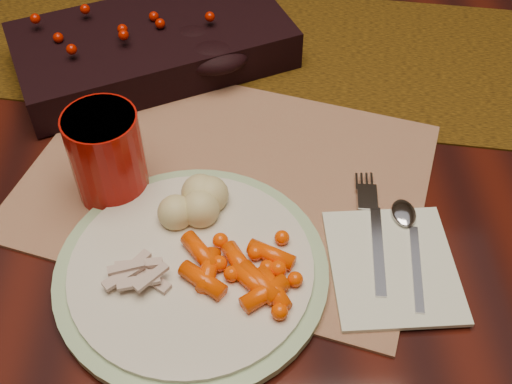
{
  "coord_description": "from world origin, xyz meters",
  "views": [
    {
      "loc": [
        0.01,
        -0.72,
        1.32
      ],
      "look_at": [
        0.03,
        -0.25,
        0.8
      ],
      "focal_mm": 45.0,
      "sensor_mm": 36.0,
      "label": 1
    }
  ],
  "objects_px": {
    "dining_table": "(238,244)",
    "dinner_plate": "(192,270)",
    "mashed_potatoes": "(193,203)",
    "red_cup": "(107,156)",
    "centerpiece": "(153,40)",
    "baby_carrots": "(235,268)",
    "placemat_main": "(226,179)",
    "napkin": "(393,266)",
    "turkey_shreds": "(136,276)"
  },
  "relations": [
    {
      "from": "dining_table",
      "to": "dinner_plate",
      "type": "height_order",
      "value": "dinner_plate"
    },
    {
      "from": "mashed_potatoes",
      "to": "red_cup",
      "type": "xyz_separation_m",
      "value": [
        -0.1,
        0.05,
        0.02
      ]
    },
    {
      "from": "dinner_plate",
      "to": "centerpiece",
      "type": "bearing_deg",
      "value": 99.91
    },
    {
      "from": "baby_carrots",
      "to": "mashed_potatoes",
      "type": "bearing_deg",
      "value": 118.99
    },
    {
      "from": "dinner_plate",
      "to": "placemat_main",
      "type": "bearing_deg",
      "value": 75.45
    },
    {
      "from": "centerpiece",
      "to": "mashed_potatoes",
      "type": "bearing_deg",
      "value": -77.72
    },
    {
      "from": "dining_table",
      "to": "baby_carrots",
      "type": "distance_m",
      "value": 0.53
    },
    {
      "from": "dining_table",
      "to": "centerpiece",
      "type": "relative_size",
      "value": 4.78
    },
    {
      "from": "dining_table",
      "to": "centerpiece",
      "type": "distance_m",
      "value": 0.43
    },
    {
      "from": "dining_table",
      "to": "mashed_potatoes",
      "type": "bearing_deg",
      "value": -99.81
    },
    {
      "from": "centerpiece",
      "to": "red_cup",
      "type": "relative_size",
      "value": 3.32
    },
    {
      "from": "napkin",
      "to": "mashed_potatoes",
      "type": "bearing_deg",
      "value": 160.74
    },
    {
      "from": "dining_table",
      "to": "turkey_shreds",
      "type": "height_order",
      "value": "turkey_shreds"
    },
    {
      "from": "dining_table",
      "to": "turkey_shreds",
      "type": "distance_m",
      "value": 0.54
    },
    {
      "from": "mashed_potatoes",
      "to": "centerpiece",
      "type": "bearing_deg",
      "value": 102.28
    },
    {
      "from": "centerpiece",
      "to": "placemat_main",
      "type": "distance_m",
      "value": 0.26
    },
    {
      "from": "placemat_main",
      "to": "napkin",
      "type": "relative_size",
      "value": 3.06
    },
    {
      "from": "napkin",
      "to": "placemat_main",
      "type": "bearing_deg",
      "value": 140.98
    },
    {
      "from": "napkin",
      "to": "red_cup",
      "type": "relative_size",
      "value": 1.35
    },
    {
      "from": "placemat_main",
      "to": "mashed_potatoes",
      "type": "xyz_separation_m",
      "value": [
        -0.04,
        -0.07,
        0.04
      ]
    },
    {
      "from": "centerpiece",
      "to": "dinner_plate",
      "type": "relative_size",
      "value": 1.3
    },
    {
      "from": "centerpiece",
      "to": "turkey_shreds",
      "type": "relative_size",
      "value": 4.97
    },
    {
      "from": "dining_table",
      "to": "red_cup",
      "type": "relative_size",
      "value": 15.87
    },
    {
      "from": "turkey_shreds",
      "to": "red_cup",
      "type": "distance_m",
      "value": 0.15
    },
    {
      "from": "red_cup",
      "to": "turkey_shreds",
      "type": "bearing_deg",
      "value": -73.88
    },
    {
      "from": "dining_table",
      "to": "baby_carrots",
      "type": "xyz_separation_m",
      "value": [
        0.0,
        -0.34,
        0.4
      ]
    },
    {
      "from": "dining_table",
      "to": "red_cup",
      "type": "bearing_deg",
      "value": -124.67
    },
    {
      "from": "mashed_potatoes",
      "to": "napkin",
      "type": "relative_size",
      "value": 0.47
    },
    {
      "from": "dining_table",
      "to": "centerpiece",
      "type": "height_order",
      "value": "centerpiece"
    },
    {
      "from": "placemat_main",
      "to": "red_cup",
      "type": "distance_m",
      "value": 0.14
    },
    {
      "from": "placemat_main",
      "to": "baby_carrots",
      "type": "distance_m",
      "value": 0.15
    },
    {
      "from": "centerpiece",
      "to": "dinner_plate",
      "type": "height_order",
      "value": "centerpiece"
    },
    {
      "from": "centerpiece",
      "to": "turkey_shreds",
      "type": "bearing_deg",
      "value": -88.38
    },
    {
      "from": "centerpiece",
      "to": "red_cup",
      "type": "bearing_deg",
      "value": -96.77
    },
    {
      "from": "turkey_shreds",
      "to": "red_cup",
      "type": "relative_size",
      "value": 0.67
    },
    {
      "from": "dinner_plate",
      "to": "red_cup",
      "type": "bearing_deg",
      "value": 127.48
    },
    {
      "from": "dining_table",
      "to": "placemat_main",
      "type": "height_order",
      "value": "placemat_main"
    },
    {
      "from": "dining_table",
      "to": "napkin",
      "type": "bearing_deg",
      "value": -62.57
    },
    {
      "from": "dinner_plate",
      "to": "mashed_potatoes",
      "type": "xyz_separation_m",
      "value": [
        0.0,
        0.07,
        0.03
      ]
    },
    {
      "from": "baby_carrots",
      "to": "turkey_shreds",
      "type": "relative_size",
      "value": 1.31
    },
    {
      "from": "baby_carrots",
      "to": "turkey_shreds",
      "type": "height_order",
      "value": "same"
    },
    {
      "from": "centerpiece",
      "to": "placemat_main",
      "type": "height_order",
      "value": "centerpiece"
    },
    {
      "from": "dining_table",
      "to": "dinner_plate",
      "type": "bearing_deg",
      "value": -97.87
    },
    {
      "from": "mashed_potatoes",
      "to": "napkin",
      "type": "height_order",
      "value": "mashed_potatoes"
    },
    {
      "from": "mashed_potatoes",
      "to": "red_cup",
      "type": "bearing_deg",
      "value": 150.73
    },
    {
      "from": "red_cup",
      "to": "napkin",
      "type": "bearing_deg",
      "value": -21.57
    },
    {
      "from": "dinner_plate",
      "to": "mashed_potatoes",
      "type": "height_order",
      "value": "mashed_potatoes"
    },
    {
      "from": "red_cup",
      "to": "dinner_plate",
      "type": "bearing_deg",
      "value": -52.52
    },
    {
      "from": "centerpiece",
      "to": "turkey_shreds",
      "type": "distance_m",
      "value": 0.39
    },
    {
      "from": "centerpiece",
      "to": "baby_carrots",
      "type": "distance_m",
      "value": 0.4
    }
  ]
}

